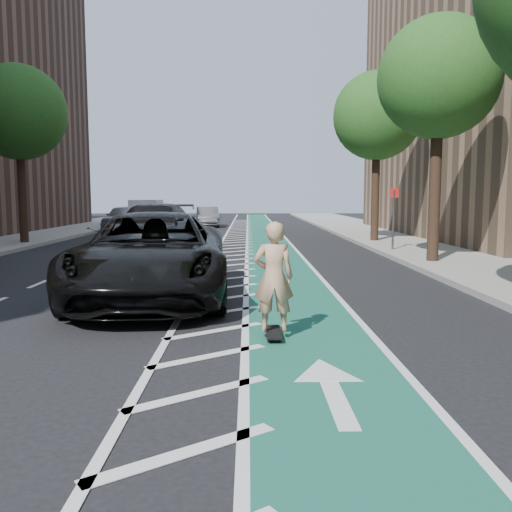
{
  "coord_description": "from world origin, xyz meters",
  "views": [
    {
      "loc": [
        2.05,
        -8.62,
        2.2
      ],
      "look_at": [
        2.19,
        1.22,
        1.1
      ],
      "focal_mm": 38.0,
      "sensor_mm": 36.0,
      "label": 1
    }
  ],
  "objects_px": {
    "suv_far": "(154,228)",
    "barrel_a": "(114,253)",
    "skateboarder": "(274,277)",
    "suv_near": "(153,255)"
  },
  "relations": [
    {
      "from": "suv_far",
      "to": "barrel_a",
      "type": "height_order",
      "value": "suv_far"
    },
    {
      "from": "skateboarder",
      "to": "suv_near",
      "type": "relative_size",
      "value": 0.26
    },
    {
      "from": "skateboarder",
      "to": "suv_far",
      "type": "xyz_separation_m",
      "value": [
        -4.11,
        13.15,
        -0.02
      ]
    },
    {
      "from": "suv_near",
      "to": "barrel_a",
      "type": "xyz_separation_m",
      "value": [
        -2.2,
        5.55,
        -0.54
      ]
    },
    {
      "from": "barrel_a",
      "to": "suv_far",
      "type": "bearing_deg",
      "value": 82.87
    },
    {
      "from": "suv_near",
      "to": "barrel_a",
      "type": "bearing_deg",
      "value": 107.86
    },
    {
      "from": "skateboarder",
      "to": "suv_far",
      "type": "distance_m",
      "value": 13.78
    },
    {
      "from": "skateboarder",
      "to": "suv_far",
      "type": "height_order",
      "value": "suv_far"
    },
    {
      "from": "suv_near",
      "to": "barrel_a",
      "type": "relative_size",
      "value": 8.17
    },
    {
      "from": "skateboarder",
      "to": "barrel_a",
      "type": "distance_m",
      "value": 10.09
    }
  ]
}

